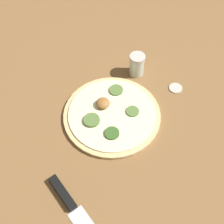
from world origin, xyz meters
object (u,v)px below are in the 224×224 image
Objects in this scene: loose_cap at (176,88)px; spice_jar at (137,65)px; pizza at (112,115)px; knife at (76,212)px.

spice_jar is at bearing -40.19° from loose_cap.
pizza is 6.85× the size of loose_cap.
loose_cap is at bearing -164.36° from pizza.
pizza reaches higher than loose_cap.
spice_jar reaches higher than loose_cap.
loose_cap is (-0.10, 0.09, -0.03)m from spice_jar.
loose_cap is at bearing 106.47° from knife.
knife is (0.14, 0.25, -0.00)m from pizza.
spice_jar is 1.84× the size of loose_cap.
spice_jar is (-0.11, -0.14, 0.03)m from pizza.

